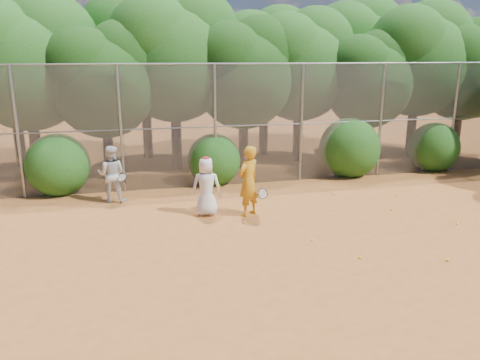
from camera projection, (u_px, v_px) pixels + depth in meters
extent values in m
plane|color=#A45925|center=(310.00, 253.00, 10.41)|extent=(80.00, 80.00, 0.00)
cylinder|color=gray|center=(18.00, 133.00, 13.95)|extent=(0.09, 0.09, 4.00)
cylinder|color=gray|center=(121.00, 130.00, 14.62)|extent=(0.09, 0.09, 4.00)
cylinder|color=gray|center=(215.00, 127.00, 15.30)|extent=(0.09, 0.09, 4.00)
cylinder|color=gray|center=(301.00, 124.00, 15.97)|extent=(0.09, 0.09, 4.00)
cylinder|color=gray|center=(381.00, 121.00, 16.65)|extent=(0.09, 0.09, 4.00)
cylinder|color=gray|center=(454.00, 118.00, 17.32)|extent=(0.09, 0.09, 4.00)
cylinder|color=gray|center=(245.00, 64.00, 15.00)|extent=(20.00, 0.05, 0.05)
cylinder|color=gray|center=(245.00, 125.00, 15.52)|extent=(20.00, 0.04, 0.04)
cube|color=slate|center=(245.00, 125.00, 15.52)|extent=(20.00, 0.02, 4.00)
cylinder|color=black|center=(35.00, 143.00, 16.49)|extent=(0.38, 0.38, 2.52)
sphere|color=#194C13|center=(27.00, 71.00, 15.85)|extent=(4.03, 4.03, 4.03)
sphere|color=#194C13|center=(51.00, 41.00, 16.15)|extent=(3.23, 3.23, 3.23)
cylinder|color=black|center=(108.00, 148.00, 16.44)|extent=(0.36, 0.36, 2.17)
sphere|color=black|center=(104.00, 87.00, 15.89)|extent=(3.47, 3.47, 3.47)
sphere|color=black|center=(123.00, 61.00, 16.14)|extent=(2.78, 2.78, 2.78)
sphere|color=black|center=(83.00, 66.00, 15.33)|extent=(2.60, 2.60, 2.60)
cylinder|color=black|center=(176.00, 134.00, 17.88)|extent=(0.39, 0.39, 2.66)
sphere|color=#194C13|center=(174.00, 64.00, 17.20)|extent=(4.26, 4.26, 4.26)
sphere|color=#194C13|center=(194.00, 35.00, 17.52)|extent=(3.40, 3.40, 3.40)
sphere|color=#194C13|center=(153.00, 40.00, 16.51)|extent=(3.19, 3.19, 3.19)
cylinder|color=black|center=(243.00, 139.00, 17.93)|extent=(0.37, 0.37, 2.27)
sphere|color=black|center=(244.00, 80.00, 17.35)|extent=(3.64, 3.64, 3.64)
sphere|color=black|center=(260.00, 55.00, 17.62)|extent=(2.91, 2.91, 2.91)
sphere|color=black|center=(228.00, 60.00, 16.76)|extent=(2.73, 2.73, 2.73)
cylinder|color=black|center=(298.00, 131.00, 19.22)|extent=(0.38, 0.38, 2.45)
sphere|color=#194C13|center=(300.00, 72.00, 18.59)|extent=(3.92, 3.92, 3.92)
sphere|color=#194C13|center=(315.00, 46.00, 18.88)|extent=(3.14, 3.14, 3.14)
sphere|color=#194C13|center=(286.00, 51.00, 17.96)|extent=(2.94, 2.94, 2.94)
cylinder|color=black|center=(365.00, 137.00, 18.88)|extent=(0.36, 0.36, 2.10)
sphere|color=black|center=(368.00, 85.00, 18.35)|extent=(3.36, 3.36, 3.36)
sphere|color=black|center=(381.00, 63.00, 18.60)|extent=(2.69, 2.69, 2.69)
sphere|color=black|center=(359.00, 68.00, 17.81)|extent=(2.52, 2.52, 2.52)
cylinder|color=black|center=(412.00, 127.00, 19.95)|extent=(0.39, 0.39, 2.59)
sphere|color=#194C13|center=(417.00, 66.00, 19.29)|extent=(4.14, 4.14, 4.14)
sphere|color=#194C13|center=(432.00, 40.00, 19.59)|extent=(3.32, 3.32, 3.32)
sphere|color=#194C13|center=(408.00, 45.00, 18.62)|extent=(3.11, 3.11, 3.11)
cylinder|color=black|center=(456.00, 129.00, 20.15)|extent=(0.37, 0.37, 2.31)
sphere|color=black|center=(463.00, 76.00, 19.56)|extent=(3.70, 3.70, 3.70)
sphere|color=black|center=(475.00, 53.00, 19.84)|extent=(2.96, 2.96, 2.96)
sphere|color=black|center=(456.00, 58.00, 18.97)|extent=(2.77, 2.77, 2.77)
cylinder|color=black|center=(18.00, 132.00, 18.41)|extent=(0.39, 0.39, 2.62)
sphere|color=#194C13|center=(10.00, 65.00, 17.74)|extent=(4.20, 4.20, 4.20)
sphere|color=#194C13|center=(33.00, 37.00, 18.05)|extent=(3.36, 3.36, 3.36)
cylinder|color=black|center=(147.00, 125.00, 19.70)|extent=(0.40, 0.40, 2.80)
sphere|color=#194C13|center=(144.00, 58.00, 18.99)|extent=(4.48, 4.48, 4.48)
sphere|color=#194C13|center=(164.00, 30.00, 19.32)|extent=(3.58, 3.58, 3.58)
sphere|color=#194C13|center=(122.00, 34.00, 18.26)|extent=(3.36, 3.36, 3.36)
cylinder|color=black|center=(264.00, 126.00, 20.49)|extent=(0.38, 0.38, 2.52)
sphere|color=#194C13|center=(264.00, 68.00, 19.84)|extent=(4.03, 4.03, 4.03)
sphere|color=#194C13|center=(280.00, 44.00, 20.14)|extent=(3.23, 3.23, 3.23)
sphere|color=#194C13|center=(250.00, 48.00, 19.19)|extent=(3.02, 3.02, 3.02)
cylinder|color=black|center=(352.00, 118.00, 22.03)|extent=(0.40, 0.40, 2.73)
sphere|color=#194C13|center=(355.00, 60.00, 21.34)|extent=(4.37, 4.37, 4.37)
sphere|color=#194C13|center=(370.00, 36.00, 21.66)|extent=(3.49, 3.49, 3.49)
sphere|color=#194C13|center=(344.00, 40.00, 20.63)|extent=(3.28, 3.28, 3.28)
sphere|color=#194C13|center=(58.00, 162.00, 14.72)|extent=(2.00, 2.00, 2.00)
sphere|color=#194C13|center=(214.00, 157.00, 15.87)|extent=(1.80, 1.80, 1.80)
sphere|color=#194C13|center=(350.00, 145.00, 16.94)|extent=(2.20, 2.20, 2.20)
sphere|color=#194C13|center=(434.00, 145.00, 17.76)|extent=(1.90, 1.90, 1.90)
imported|color=orange|center=(248.00, 181.00, 12.63)|extent=(0.84, 0.78, 1.94)
torus|color=black|center=(263.00, 194.00, 12.61)|extent=(0.32, 0.19, 0.29)
cylinder|color=black|center=(259.00, 194.00, 12.81)|extent=(0.09, 0.27, 0.13)
imported|color=white|center=(206.00, 186.00, 12.70)|extent=(0.89, 0.69, 1.62)
ellipsoid|color=#AA1819|center=(206.00, 159.00, 12.50)|extent=(0.22, 0.22, 0.13)
sphere|color=#D9EC2A|center=(219.00, 186.00, 12.57)|extent=(0.07, 0.07, 0.07)
imported|color=silver|center=(111.00, 174.00, 13.88)|extent=(0.94, 0.80, 1.70)
torus|color=black|center=(122.00, 177.00, 13.68)|extent=(0.38, 0.34, 0.24)
cylinder|color=black|center=(125.00, 181.00, 13.87)|extent=(0.13, 0.21, 0.22)
sphere|color=#D9EC2A|center=(391.00, 209.00, 13.25)|extent=(0.07, 0.07, 0.07)
sphere|color=#D9EC2A|center=(396.00, 195.00, 14.56)|extent=(0.07, 0.07, 0.07)
sphere|color=#D9EC2A|center=(448.00, 260.00, 9.98)|extent=(0.07, 0.07, 0.07)
sphere|color=#D9EC2A|center=(457.00, 224.00, 12.14)|extent=(0.07, 0.07, 0.07)
sphere|color=#D9EC2A|center=(360.00, 257.00, 10.11)|extent=(0.07, 0.07, 0.07)
sphere|color=#D9EC2A|center=(333.00, 194.00, 14.76)|extent=(0.07, 0.07, 0.07)
sphere|color=#D9EC2A|center=(312.00, 240.00, 11.07)|extent=(0.07, 0.07, 0.07)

